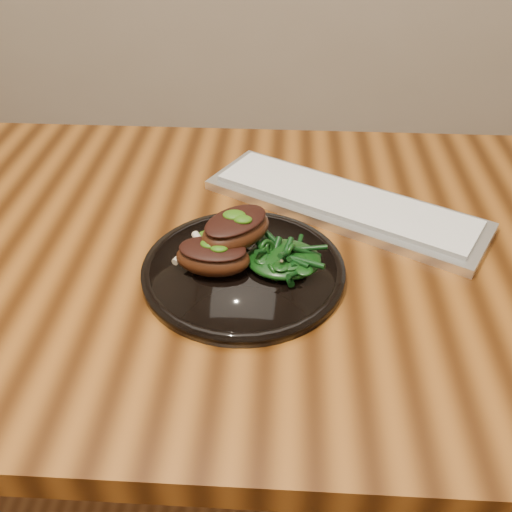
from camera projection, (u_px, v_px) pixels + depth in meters
The scene contains 7 objects.
desk at pixel (237, 283), 0.91m from camera, with size 1.60×0.80×0.75m.
plate at pixel (243, 270), 0.79m from camera, with size 0.28×0.28×0.02m.
lamb_chop_front at pixel (212, 256), 0.77m from camera, with size 0.11×0.08×0.05m.
lamb_chop_back at pixel (235, 229), 0.79m from camera, with size 0.13×0.13×0.05m.
herb_smear at pixel (223, 238), 0.84m from camera, with size 0.08×0.05×0.01m, color #1A4607.
greens_heap at pixel (284, 255), 0.78m from camera, with size 0.10×0.10×0.04m.
keyboard at pixel (344, 204), 0.93m from camera, with size 0.47×0.34×0.02m.
Camera 1 is at (0.07, -0.70, 1.25)m, focal length 40.00 mm.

